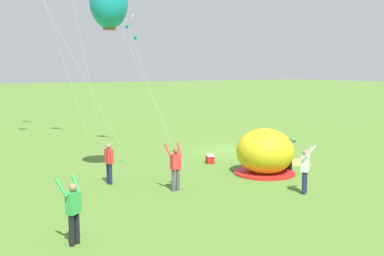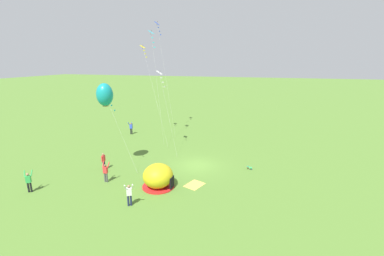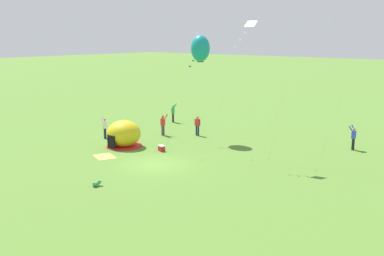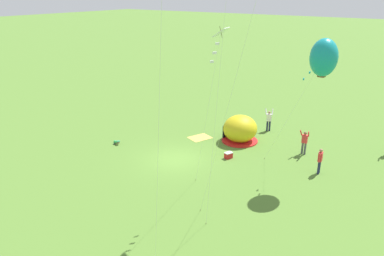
# 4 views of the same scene
# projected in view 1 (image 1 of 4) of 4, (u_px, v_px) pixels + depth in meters

# --- Properties ---
(ground_plane) EXTENTS (300.00, 300.00, 0.00)m
(ground_plane) POSITION_uv_depth(u_px,v_px,m) (230.00, 151.00, 26.37)
(ground_plane) COLOR #517A2D
(popup_tent) EXTENTS (2.81, 2.81, 2.10)m
(popup_tent) POSITION_uv_depth(u_px,v_px,m) (265.00, 152.00, 20.53)
(popup_tent) COLOR gold
(popup_tent) RESTS_ON ground
(picnic_blanket) EXTENTS (2.06, 1.83, 0.01)m
(picnic_blanket) POSITION_uv_depth(u_px,v_px,m) (293.00, 162.00, 23.18)
(picnic_blanket) COLOR gold
(picnic_blanket) RESTS_ON ground
(cooler_box) EXTENTS (0.63, 0.53, 0.44)m
(cooler_box) POSITION_uv_depth(u_px,v_px,m) (210.00, 159.00, 22.95)
(cooler_box) COLOR red
(cooler_box) RESTS_ON ground
(toddler_crawling) EXTENTS (0.27, 0.55, 0.32)m
(toddler_crawling) POSITION_uv_depth(u_px,v_px,m) (292.00, 140.00, 29.52)
(toddler_crawling) COLOR green
(toddler_crawling) RESTS_ON ground
(person_far_back) EXTENTS (0.49, 0.68, 1.89)m
(person_far_back) POSITION_uv_depth(u_px,v_px,m) (175.00, 166.00, 17.61)
(person_far_back) COLOR #4C4C51
(person_far_back) RESTS_ON ground
(person_watching_sky) EXTENTS (0.59, 0.28, 1.72)m
(person_watching_sky) POSITION_uv_depth(u_px,v_px,m) (109.00, 161.00, 18.69)
(person_watching_sky) COLOR #1E2347
(person_watching_sky) RESTS_ON ground
(person_strolling) EXTENTS (0.66, 0.72, 1.89)m
(person_strolling) POSITION_uv_depth(u_px,v_px,m) (305.00, 168.00, 17.18)
(person_strolling) COLOR #1E2347
(person_strolling) RESTS_ON ground
(person_arms_raised) EXTENTS (0.65, 0.72, 1.89)m
(person_arms_raised) POSITION_uv_depth(u_px,v_px,m) (73.00, 209.00, 12.14)
(person_arms_raised) COLOR black
(person_arms_raised) RESTS_ON ground
(kite_teal) EXTENTS (1.58, 4.22, 8.63)m
(kite_teal) POSITION_uv_depth(u_px,v_px,m) (109.00, 2.00, 18.55)
(kite_teal) COLOR silver
(kite_teal) RESTS_ON ground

